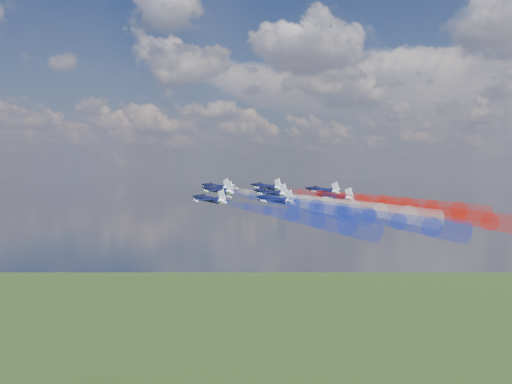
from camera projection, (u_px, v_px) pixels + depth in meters
The scene contains 16 objects.
jet_lead at pixel (216, 187), 156.01m from camera, with size 9.86×12.33×3.29m, color black, non-canonical shape.
trail_lead at pixel (283, 198), 138.15m from camera, with size 4.11×38.87×4.11m, color white, non-canonical shape.
jet_inner_left at pixel (218, 190), 141.45m from camera, with size 9.86×12.33×3.29m, color black, non-canonical shape.
trail_inner_left at pixel (293, 203), 123.58m from camera, with size 4.11×38.87×4.11m, color #182ECF, non-canonical shape.
jet_inner_right at pixel (267, 187), 154.68m from camera, with size 9.86×12.33×3.29m, color black, non-canonical shape.
trail_inner_right at pixel (341, 198), 136.82m from camera, with size 4.11×38.87×4.11m, color red, non-canonical shape.
jet_outer_left at pixel (210, 199), 129.01m from camera, with size 9.86×12.33×3.29m, color black, non-canonical shape.
trail_outer_left at pixel (292, 215), 111.14m from camera, with size 4.11×38.87×4.11m, color #182ECF, non-canonical shape.
jet_center_third at pixel (271, 193), 140.09m from camera, with size 9.86×12.33×3.29m, color black, non-canonical shape.
trail_center_third at pixel (355, 206), 122.23m from camera, with size 4.11×38.87×4.11m, color white, non-canonical shape.
jet_outer_right at pixel (323, 190), 151.79m from camera, with size 9.86×12.33×3.29m, color black, non-canonical shape.
trail_outer_right at pixel (406, 203), 133.92m from camera, with size 4.11×38.87×4.11m, color red, non-canonical shape.
jet_rear_left at pixel (276, 200), 127.56m from camera, with size 9.86×12.33×3.29m, color black, non-canonical shape.
trail_rear_left at pixel (369, 216), 109.70m from camera, with size 4.11×38.87×4.11m, color #182ECF, non-canonical shape.
jet_rear_right at pixel (335, 197), 138.64m from camera, with size 9.86×12.33×3.29m, color black, non-canonical shape.
trail_rear_right at pixel (429, 211), 120.78m from camera, with size 4.11×38.87×4.11m, color red, non-canonical shape.
Camera 1 is at (77.08, -103.54, 164.64)m, focal length 40.96 mm.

